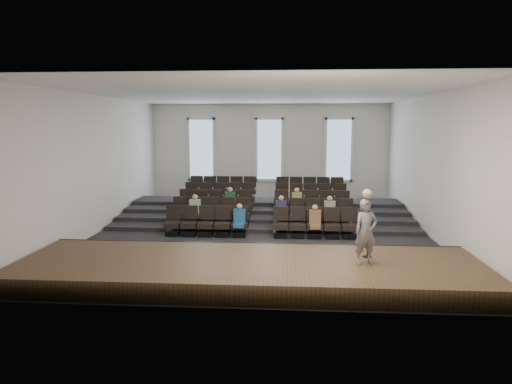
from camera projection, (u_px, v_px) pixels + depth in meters
The scene contains 14 objects.
ground at pixel (261, 233), 16.71m from camera, with size 14.00×14.00×0.00m, color black.
ceiling at pixel (261, 94), 15.99m from camera, with size 12.00×14.00×0.02m, color white.
wall_back at pixel (269, 153), 23.28m from camera, with size 12.00×0.04×5.00m, color silver.
wall_front at pixel (240, 194), 9.43m from camera, with size 12.00×0.04×5.00m, color silver.
wall_left at pixel (98, 164), 16.78m from camera, with size 0.04×14.00×5.00m, color silver.
wall_right at pixel (433, 166), 15.93m from camera, with size 0.04×14.00×5.00m, color silver.
stage at pixel (249, 270), 11.65m from camera, with size 11.80×3.60×0.50m, color #49331F.
stage_lip at pixel (254, 251), 13.39m from camera, with size 11.80×0.06×0.52m, color black.
risers at pixel (265, 212), 19.82m from camera, with size 11.80×4.80×0.60m.
seating_rows at pixel (263, 207), 18.14m from camera, with size 6.80×4.70×1.67m.
windows at pixel (269, 150), 23.19m from camera, with size 8.44×0.10×3.24m.
audience at pixel (269, 209), 17.02m from camera, with size 5.45×2.64×1.10m.
speaker at pixel (366, 232), 11.27m from camera, with size 0.59×0.39×1.62m, color slate.
mic_stand at pixel (368, 241), 11.89m from camera, with size 0.25×0.25×1.47m.
Camera 1 is at (0.99, -16.29, 3.91)m, focal length 32.00 mm.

